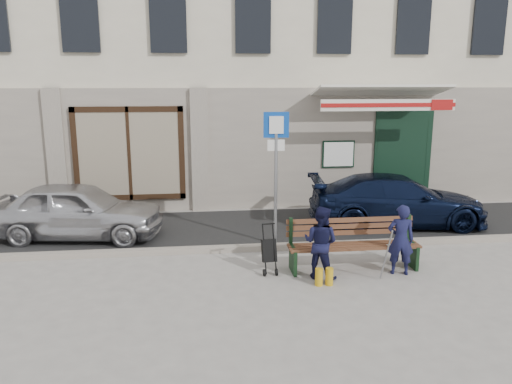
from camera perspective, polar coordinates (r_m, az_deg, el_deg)
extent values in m
plane|color=#9E9991|center=(8.88, 3.28, -9.79)|extent=(80.00, 80.00, 0.00)
cube|color=#282828|center=(11.77, 0.68, -4.05)|extent=(60.00, 3.20, 0.01)
cube|color=#9E9384|center=(10.25, 1.83, -6.31)|extent=(60.00, 0.18, 0.12)
cube|color=beige|center=(16.72, -1.77, 18.17)|extent=(20.00, 7.00, 10.00)
cube|color=#9E9384|center=(13.24, -0.34, 4.89)|extent=(20.00, 0.12, 3.20)
cube|color=maroon|center=(13.34, -14.20, 4.34)|extent=(2.50, 0.12, 2.00)
cube|color=black|center=(14.25, 16.34, 3.71)|extent=(1.60, 0.10, 2.60)
cube|color=black|center=(14.70, 15.61, 3.62)|extent=(1.25, 0.90, 2.40)
cube|color=white|center=(13.60, 9.41, 4.28)|extent=(0.80, 0.03, 0.65)
cube|color=white|center=(13.54, 13.66, 10.99)|extent=(3.40, 1.72, 0.42)
cube|color=white|center=(12.75, 14.93, 9.58)|extent=(3.40, 0.05, 0.28)
cube|color=#A41514|center=(12.72, 14.98, 9.58)|extent=(3.40, 0.02, 0.10)
imported|color=silver|center=(11.53, -19.74, -1.98)|extent=(3.83, 1.95, 1.25)
imported|color=black|center=(12.32, 15.81, -0.91)|extent=(4.31, 2.14, 1.21)
cylinder|color=gray|center=(10.26, 2.27, 1.09)|extent=(0.07, 0.07, 2.67)
cube|color=#0B40A6|center=(10.09, 2.33, 7.68)|extent=(0.51, 0.05, 0.51)
cube|color=white|center=(10.06, 2.35, 7.66)|extent=(0.29, 0.03, 0.35)
cube|color=white|center=(10.13, 2.31, 5.36)|extent=(0.35, 0.05, 0.23)
cube|color=brown|center=(9.27, 11.12, -6.06)|extent=(2.40, 0.50, 0.04)
cube|color=brown|center=(9.44, 10.68, -3.86)|extent=(2.40, 0.10, 0.36)
cube|color=#16321A|center=(9.08, 4.25, -7.77)|extent=(0.06, 0.50, 0.45)
cube|color=#16321A|center=(9.74, 17.40, -6.91)|extent=(0.06, 0.50, 0.45)
cube|color=white|center=(9.43, 15.68, -5.80)|extent=(0.34, 0.25, 0.11)
cylinder|color=gray|center=(8.78, 14.66, -6.99)|extent=(0.07, 0.34, 0.96)
cylinder|color=gold|center=(8.58, 7.20, -9.62)|extent=(0.13, 0.13, 0.30)
cylinder|color=gold|center=(8.62, 8.38, -9.54)|extent=(0.13, 0.13, 0.30)
imported|color=#15173A|center=(9.21, 16.20, -5.25)|extent=(0.52, 0.41, 1.27)
imported|color=#121432|center=(8.75, 7.39, -5.74)|extent=(0.79, 0.76, 1.29)
cylinder|color=black|center=(8.93, 0.95, -9.20)|extent=(0.05, 0.13, 0.13)
cylinder|color=black|center=(8.96, 2.35, -9.14)|extent=(0.05, 0.13, 0.13)
cube|color=black|center=(8.99, 1.50, -6.70)|extent=(0.28, 0.26, 0.43)
cylinder|color=black|center=(8.95, 1.42, -3.66)|extent=(0.24, 0.06, 0.02)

